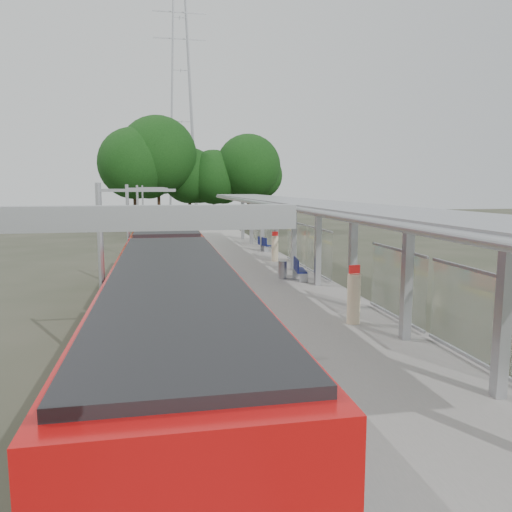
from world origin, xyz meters
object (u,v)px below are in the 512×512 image
(train, at_px, (168,281))
(info_pillar_near, at_px, (354,298))
(bench_mid, at_px, (298,268))
(litter_bin, at_px, (282,270))
(bench_far, at_px, (264,244))
(info_pillar_far, at_px, (275,248))

(train, xyz_separation_m, info_pillar_near, (5.70, -2.76, -0.24))
(bench_mid, height_order, litter_bin, bench_mid)
(bench_far, xyz_separation_m, info_pillar_near, (-0.87, -17.97, 0.31))
(bench_far, height_order, info_pillar_near, info_pillar_near)
(train, relative_size, litter_bin, 33.32)
(litter_bin, bearing_deg, info_pillar_near, -87.62)
(info_pillar_near, relative_size, info_pillar_far, 1.08)
(bench_mid, bearing_deg, info_pillar_near, -84.24)
(bench_far, distance_m, info_pillar_far, 4.59)
(bench_far, relative_size, info_pillar_far, 0.83)
(train, bearing_deg, litter_bin, 44.02)
(bench_mid, xyz_separation_m, info_pillar_near, (-0.31, -7.48, 0.27))
(litter_bin, bearing_deg, bench_far, 83.18)
(train, distance_m, info_pillar_near, 6.34)
(train, height_order, bench_mid, train)
(train, height_order, info_pillar_near, train)
(litter_bin, bearing_deg, bench_mid, -36.68)
(train, relative_size, info_pillar_far, 16.01)
(info_pillar_near, bearing_deg, bench_mid, 77.78)
(bench_far, relative_size, litter_bin, 1.73)
(train, height_order, info_pillar_far, train)
(bench_mid, bearing_deg, bench_far, 95.07)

